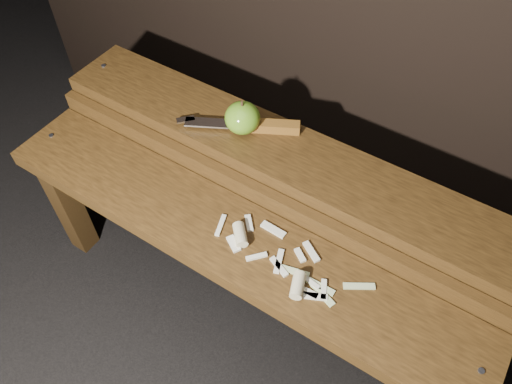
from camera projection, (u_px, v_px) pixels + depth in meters
The scene contains 6 objects.
ground at pixel (245, 302), 1.45m from camera, with size 60.00×60.00×0.00m, color black.
bench_front_tier at pixel (227, 253), 1.15m from camera, with size 1.20×0.20×0.42m.
bench_rear_tier at pixel (279, 173), 1.22m from camera, with size 1.20×0.21×0.50m.
apple at pixel (242, 118), 1.16m from camera, with size 0.08×0.08×0.09m.
knife at pixel (258, 126), 1.18m from camera, with size 0.27×0.16×0.03m.
apple_scraps at pixel (278, 261), 1.05m from camera, with size 0.37×0.14×0.03m.
Camera 1 is at (0.39, -0.54, 1.33)m, focal length 35.00 mm.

